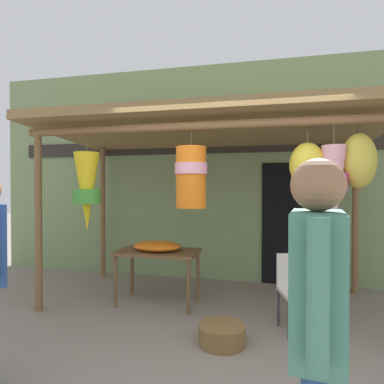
# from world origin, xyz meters

# --- Properties ---
(ground_plane) EXTENTS (30.00, 30.00, 0.00)m
(ground_plane) POSITION_xyz_m (0.00, 0.00, 0.00)
(ground_plane) COLOR gray
(shop_facade) EXTENTS (9.23, 0.29, 3.71)m
(shop_facade) POSITION_xyz_m (0.01, 2.32, 1.85)
(shop_facade) COLOR #7A9360
(shop_facade) RESTS_ON ground_plane
(market_stall_canopy) EXTENTS (4.67, 2.19, 2.56)m
(market_stall_canopy) POSITION_xyz_m (-0.29, 0.91, 2.20)
(market_stall_canopy) COLOR brown
(market_stall_canopy) RESTS_ON ground_plane
(display_table) EXTENTS (1.10, 0.64, 0.73)m
(display_table) POSITION_xyz_m (-1.02, 0.85, 0.64)
(display_table) COLOR brown
(display_table) RESTS_ON ground_plane
(flower_heap_on_table) EXTENTS (0.66, 0.46, 0.13)m
(flower_heap_on_table) POSITION_xyz_m (-1.00, 0.81, 0.80)
(flower_heap_on_table) COLOR orange
(flower_heap_on_table) RESTS_ON display_table
(folding_chair) EXTENTS (0.49, 0.49, 0.84)m
(folding_chair) POSITION_xyz_m (0.77, 0.42, 0.50)
(folding_chair) COLOR beige
(folding_chair) RESTS_ON ground_plane
(wicker_basket_by_table) EXTENTS (0.48, 0.48, 0.20)m
(wicker_basket_by_table) POSITION_xyz_m (0.00, -0.11, 0.10)
(wicker_basket_by_table) COLOR brown
(wicker_basket_by_table) RESTS_ON ground_plane
(customer_foreground) EXTENTS (0.27, 0.59, 1.73)m
(customer_foreground) POSITION_xyz_m (0.67, -1.88, 1.03)
(customer_foreground) COLOR #2D5193
(customer_foreground) RESTS_ON ground_plane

